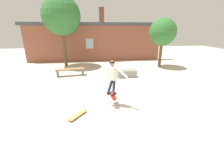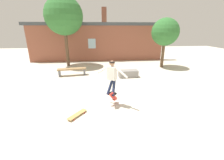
{
  "view_description": "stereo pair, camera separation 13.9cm",
  "coord_description": "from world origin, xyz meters",
  "px_view_note": "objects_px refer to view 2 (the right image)",
  "views": [
    {
      "loc": [
        -0.26,
        -5.84,
        3.11
      ],
      "look_at": [
        0.46,
        -0.21,
        1.13
      ],
      "focal_mm": 24.0,
      "sensor_mm": 36.0,
      "label": 1
    },
    {
      "loc": [
        -0.13,
        -5.86,
        3.11
      ],
      "look_at": [
        0.46,
        -0.21,
        1.13
      ],
      "focal_mm": 24.0,
      "sensor_mm": 36.0,
      "label": 2
    }
  ],
  "objects_px": {
    "tree_right": "(165,32)",
    "tree_left": "(64,16)",
    "skateboard_flipping": "(113,97)",
    "park_bench": "(72,70)",
    "skate_ledge": "(128,74)",
    "skater": "(112,75)",
    "skateboard_resting": "(77,114)"
  },
  "relations": [
    {
      "from": "tree_right",
      "to": "skate_ledge",
      "type": "relative_size",
      "value": 3.02
    },
    {
      "from": "tree_right",
      "to": "skateboard_flipping",
      "type": "bearing_deg",
      "value": -127.86
    },
    {
      "from": "tree_right",
      "to": "skateboard_resting",
      "type": "distance_m",
      "value": 9.58
    },
    {
      "from": "skateboard_flipping",
      "to": "skate_ledge",
      "type": "bearing_deg",
      "value": 5.38
    },
    {
      "from": "tree_right",
      "to": "skate_ledge",
      "type": "height_order",
      "value": "tree_right"
    },
    {
      "from": "tree_left",
      "to": "skateboard_flipping",
      "type": "xyz_separation_m",
      "value": [
        3.08,
        -7.36,
        -3.6
      ]
    },
    {
      "from": "park_bench",
      "to": "skate_ledge",
      "type": "xyz_separation_m",
      "value": [
        3.76,
        -0.75,
        -0.13
      ]
    },
    {
      "from": "tree_right",
      "to": "skateboard_resting",
      "type": "relative_size",
      "value": 4.82
    },
    {
      "from": "tree_right",
      "to": "tree_left",
      "type": "height_order",
      "value": "tree_left"
    },
    {
      "from": "tree_left",
      "to": "tree_right",
      "type": "bearing_deg",
      "value": -9.13
    },
    {
      "from": "tree_right",
      "to": "tree_left",
      "type": "bearing_deg",
      "value": 170.87
    },
    {
      "from": "skater",
      "to": "skateboard_flipping",
      "type": "xyz_separation_m",
      "value": [
        0.06,
        -0.01,
        -0.95
      ]
    },
    {
      "from": "park_bench",
      "to": "skateboard_resting",
      "type": "height_order",
      "value": "park_bench"
    },
    {
      "from": "skate_ledge",
      "to": "skateboard_resting",
      "type": "distance_m",
      "value": 5.27
    },
    {
      "from": "tree_left",
      "to": "skateboard_flipping",
      "type": "height_order",
      "value": "tree_left"
    },
    {
      "from": "skate_ledge",
      "to": "park_bench",
      "type": "bearing_deg",
      "value": 166.13
    },
    {
      "from": "skateboard_flipping",
      "to": "skateboard_resting",
      "type": "distance_m",
      "value": 1.62
    },
    {
      "from": "skate_ledge",
      "to": "skateboard_resting",
      "type": "xyz_separation_m",
      "value": [
        -2.85,
        -4.43,
        -0.17
      ]
    },
    {
      "from": "skateboard_resting",
      "to": "tree_left",
      "type": "bearing_deg",
      "value": -130.23
    },
    {
      "from": "skate_ledge",
      "to": "tree_right",
      "type": "bearing_deg",
      "value": 32.74
    },
    {
      "from": "skater",
      "to": "skateboard_resting",
      "type": "xyz_separation_m",
      "value": [
        -1.38,
        -0.71,
        -1.27
      ]
    },
    {
      "from": "park_bench",
      "to": "skateboard_flipping",
      "type": "height_order",
      "value": "skateboard_flipping"
    },
    {
      "from": "tree_left",
      "to": "skate_ledge",
      "type": "relative_size",
      "value": 4.28
    },
    {
      "from": "tree_right",
      "to": "skater",
      "type": "height_order",
      "value": "tree_right"
    },
    {
      "from": "skate_ledge",
      "to": "skateboard_flipping",
      "type": "bearing_deg",
      "value": -113.29
    },
    {
      "from": "park_bench",
      "to": "skate_ledge",
      "type": "height_order",
      "value": "park_bench"
    },
    {
      "from": "tree_left",
      "to": "skateboard_flipping",
      "type": "relative_size",
      "value": 7.96
    },
    {
      "from": "tree_left",
      "to": "skater",
      "type": "bearing_deg",
      "value": -67.63
    },
    {
      "from": "skateboard_flipping",
      "to": "skateboard_resting",
      "type": "relative_size",
      "value": 0.86
    },
    {
      "from": "park_bench",
      "to": "skateboard_flipping",
      "type": "distance_m",
      "value": 5.07
    },
    {
      "from": "tree_left",
      "to": "skateboard_resting",
      "type": "bearing_deg",
      "value": -78.44
    },
    {
      "from": "tree_right",
      "to": "skate_ledge",
      "type": "bearing_deg",
      "value": -144.65
    }
  ]
}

